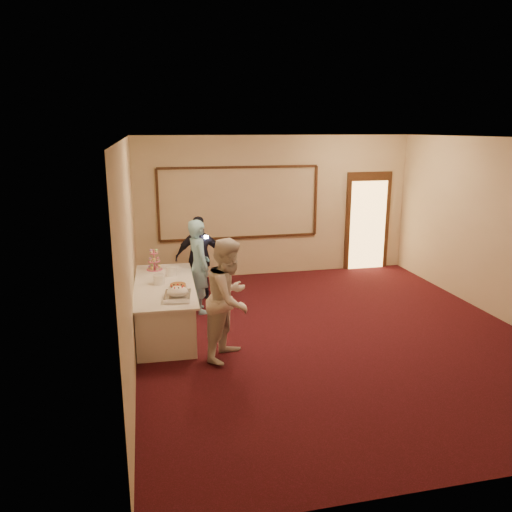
{
  "coord_description": "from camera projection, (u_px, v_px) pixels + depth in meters",
  "views": [
    {
      "loc": [
        -2.77,
        -6.86,
        3.14
      ],
      "look_at": [
        -1.07,
        0.69,
        1.15
      ],
      "focal_mm": 35.0,
      "sensor_mm": 36.0,
      "label": 1
    }
  ],
  "objects": [
    {
      "name": "buffet_table",
      "position": [
        165.0,
        307.0,
        7.9
      ],
      "size": [
        1.01,
        2.43,
        0.77
      ],
      "color": "white",
      "rests_on": "floor"
    },
    {
      "name": "room_walls",
      "position": [
        337.0,
        206.0,
        7.35
      ],
      "size": [
        6.04,
        7.04,
        3.02
      ],
      "color": "beige",
      "rests_on": "floor"
    },
    {
      "name": "camera_flash",
      "position": [
        206.0,
        237.0,
        9.09
      ],
      "size": [
        0.08,
        0.06,
        0.05
      ],
      "primitive_type": "cube",
      "rotation": [
        0.0,
        0.0,
        -0.26
      ],
      "color": "white",
      "rests_on": "guest"
    },
    {
      "name": "man",
      "position": [
        199.0,
        266.0,
        8.62
      ],
      "size": [
        0.52,
        0.67,
        1.64
      ],
      "primitive_type": "imported",
      "rotation": [
        0.0,
        0.0,
        1.81
      ],
      "color": "#7AB1CB",
      "rests_on": "floor"
    },
    {
      "name": "plate_stack_a",
      "position": [
        159.0,
        279.0,
        7.78
      ],
      "size": [
        0.18,
        0.18,
        0.15
      ],
      "color": "white",
      "rests_on": "buffet_table"
    },
    {
      "name": "woman",
      "position": [
        229.0,
        299.0,
        6.87
      ],
      "size": [
        1.01,
        1.05,
        1.71
      ],
      "primitive_type": "imported",
      "rotation": [
        0.0,
        0.0,
        0.96
      ],
      "color": "white",
      "rests_on": "floor"
    },
    {
      "name": "pavlova_tray",
      "position": [
        178.0,
        293.0,
        7.12
      ],
      "size": [
        0.41,
        0.55,
        0.19
      ],
      "color": "silver",
      "rests_on": "buffet_table"
    },
    {
      "name": "plate_stack_b",
      "position": [
        171.0,
        271.0,
        8.22
      ],
      "size": [
        0.19,
        0.19,
        0.16
      ],
      "color": "white",
      "rests_on": "buffet_table"
    },
    {
      "name": "guest",
      "position": [
        200.0,
        258.0,
        9.33
      ],
      "size": [
        0.95,
        0.48,
        1.57
      ],
      "primitive_type": "imported",
      "rotation": [
        0.0,
        0.0,
        3.03
      ],
      "color": "black",
      "rests_on": "floor"
    },
    {
      "name": "tart",
      "position": [
        178.0,
        286.0,
        7.62
      ],
      "size": [
        0.28,
        0.28,
        0.06
      ],
      "color": "white",
      "rests_on": "buffet_table"
    },
    {
      "name": "floor",
      "position": [
        332.0,
        333.0,
        7.85
      ],
      "size": [
        7.0,
        7.0,
        0.0
      ],
      "primitive_type": "plane",
      "color": "black",
      "rests_on": "ground"
    },
    {
      "name": "doorway",
      "position": [
        367.0,
        222.0,
        11.3
      ],
      "size": [
        1.05,
        0.07,
        2.2
      ],
      "color": "black",
      "rests_on": "floor"
    },
    {
      "name": "wall_molding",
      "position": [
        239.0,
        203.0,
        10.56
      ],
      "size": [
        3.45,
        0.04,
        1.55
      ],
      "color": "black",
      "rests_on": "room_walls"
    },
    {
      "name": "cupcake_stand",
      "position": [
        154.0,
        262.0,
        8.56
      ],
      "size": [
        0.27,
        0.27,
        0.39
      ],
      "color": "#DC5883",
      "rests_on": "buffet_table"
    }
  ]
}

